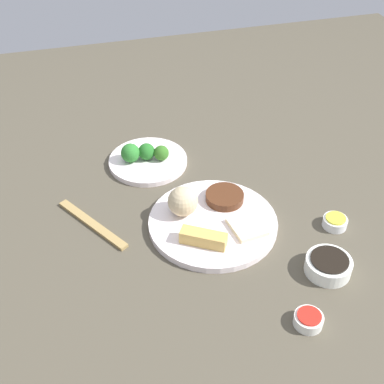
{
  "coord_description": "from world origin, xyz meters",
  "views": [
    {
      "loc": [
        -0.27,
        -0.8,
        0.82
      ],
      "look_at": [
        -0.03,
        0.08,
        0.06
      ],
      "focal_mm": 47.24,
      "sensor_mm": 36.0,
      "label": 1
    }
  ],
  "objects": [
    {
      "name": "broccoli_floret_0",
      "position": [
        -0.1,
        0.28,
        0.06
      ],
      "size": [
        0.04,
        0.04,
        0.04
      ],
      "primitive_type": "sphere",
      "color": "#226622",
      "rests_on": "broccoli_plate"
    },
    {
      "name": "broccoli_plate",
      "position": [
        -0.09,
        0.28,
        0.03
      ],
      "size": [
        0.21,
        0.21,
        0.01
      ],
      "primitive_type": "cylinder",
      "color": "white",
      "rests_on": "tabletop"
    },
    {
      "name": "stir_fry_heap",
      "position": [
        0.05,
        0.06,
        0.05
      ],
      "size": [
        0.09,
        0.09,
        0.02
      ],
      "primitive_type": "cylinder",
      "color": "#4C2815",
      "rests_on": "main_plate"
    },
    {
      "name": "broccoli_floret_2",
      "position": [
        -0.14,
        0.28,
        0.06
      ],
      "size": [
        0.05,
        0.05,
        0.05
      ],
      "primitive_type": "sphere",
      "color": "#2A742A",
      "rests_on": "broccoli_plate"
    },
    {
      "name": "sauce_ramekin_sweet_and_sour",
      "position": [
        0.09,
        -0.31,
        0.03
      ],
      "size": [
        0.06,
        0.06,
        0.02
      ],
      "primitive_type": "cylinder",
      "color": "white",
      "rests_on": "tabletop"
    },
    {
      "name": "rice_scoop",
      "position": [
        -0.06,
        0.04,
        0.07
      ],
      "size": [
        0.07,
        0.07,
        0.07
      ],
      "primitive_type": "sphere",
      "color": "tan",
      "rests_on": "main_plate"
    },
    {
      "name": "sauce_ramekin_hot_mustard_liquid",
      "position": [
        0.27,
        -0.08,
        0.04
      ],
      "size": [
        0.05,
        0.05,
        0.0
      ],
      "primitive_type": "cylinder",
      "color": "yellow",
      "rests_on": "sauce_ramekin_hot_mustard"
    },
    {
      "name": "main_plate",
      "position": [
        0.0,
        -0.0,
        0.03
      ],
      "size": [
        0.3,
        0.3,
        0.02
      ],
      "primitive_type": "cylinder",
      "color": "white",
      "rests_on": "tabletop"
    },
    {
      "name": "sauce_ramekin_sweet_and_sour_liquid",
      "position": [
        0.09,
        -0.31,
        0.04
      ],
      "size": [
        0.05,
        0.05,
        0.0
      ],
      "primitive_type": "cylinder",
      "color": "red",
      "rests_on": "sauce_ramekin_sweet_and_sour"
    },
    {
      "name": "sauce_ramekin_hot_mustard",
      "position": [
        0.27,
        -0.08,
        0.03
      ],
      "size": [
        0.06,
        0.06,
        0.02
      ],
      "primitive_type": "cylinder",
      "color": "white",
      "rests_on": "tabletop"
    },
    {
      "name": "spring_roll",
      "position": [
        -0.04,
        -0.06,
        0.05
      ],
      "size": [
        0.1,
        0.08,
        0.03
      ],
      "primitive_type": "cube",
      "rotation": [
        0.0,
        0.0,
        2.59
      ],
      "color": "tan",
      "rests_on": "main_plate"
    },
    {
      "name": "soy_sauce_bowl_liquid",
      "position": [
        0.19,
        -0.2,
        0.05
      ],
      "size": [
        0.08,
        0.08,
        0.0
      ],
      "primitive_type": "cylinder",
      "color": "black",
      "rests_on": "soy_sauce_bowl"
    },
    {
      "name": "broccoli_floret_1",
      "position": [
        -0.06,
        0.27,
        0.05
      ],
      "size": [
        0.04,
        0.04,
        0.04
      ],
      "primitive_type": "sphere",
      "color": "#31671F",
      "rests_on": "broccoli_plate"
    },
    {
      "name": "crab_rangoon_wonton",
      "position": [
        0.07,
        -0.05,
        0.04
      ],
      "size": [
        0.08,
        0.09,
        0.01
      ],
      "primitive_type": "cube",
      "rotation": [
        0.0,
        0.0,
        0.14
      ],
      "color": "beige",
      "rests_on": "main_plate"
    },
    {
      "name": "soy_sauce_bowl",
      "position": [
        0.19,
        -0.2,
        0.04
      ],
      "size": [
        0.1,
        0.1,
        0.03
      ],
      "primitive_type": "cylinder",
      "color": "white",
      "rests_on": "tabletop"
    },
    {
      "name": "tabletop",
      "position": [
        0.0,
        0.0,
        0.01
      ],
      "size": [
        2.2,
        2.2,
        0.02
      ],
      "primitive_type": "cube",
      "color": "#4B4537",
      "rests_on": "ground"
    },
    {
      "name": "chopsticks_pair",
      "position": [
        -0.27,
        0.07,
        0.02
      ],
      "size": [
        0.14,
        0.2,
        0.01
      ],
      "primitive_type": "cube",
      "rotation": [
        0.0,
        0.0,
        2.13
      ],
      "color": "#A2844D",
      "rests_on": "tabletop"
    }
  ]
}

